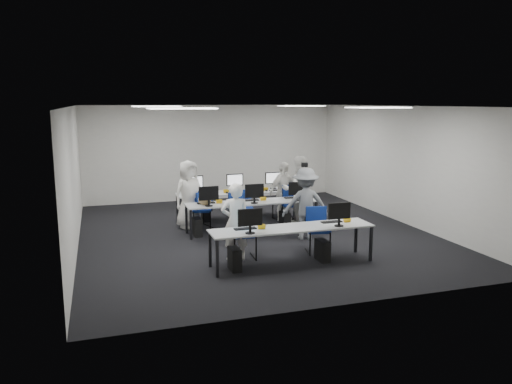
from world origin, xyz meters
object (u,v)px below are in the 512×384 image
object	(u,v)px
desk_front	(292,230)
student_1	(298,190)
desk_mid	(252,204)
student_0	(235,222)
chair_4	(291,211)
chair_7	(285,208)
chair_1	(318,238)
student_2	(189,194)
chair_0	(243,243)
student_3	(283,191)
chair_3	(244,215)
chair_6	(237,214)
chair_2	(202,217)
photographer	(305,204)
chair_5	(201,216)

from	to	relation	value
desk_front	student_1	world-z (taller)	student_1
desk_mid	student_0	distance (m)	2.24
desk_front	chair_4	bearing A→B (deg)	68.81
desk_mid	desk_front	bearing A→B (deg)	-90.00
chair_7	chair_4	bearing A→B (deg)	-89.13
desk_front	chair_1	size ratio (longest dim) A/B	3.43
student_1	student_2	bearing A→B (deg)	-2.17
chair_0	chair_1	world-z (taller)	chair_0
chair_7	student_2	size ratio (longest dim) A/B	0.58
chair_7	student_3	size ratio (longest dim) A/B	0.62
chair_4	student_0	xyz separation A→B (m)	(-2.24, -2.69, 0.50)
desk_mid	chair_4	distance (m)	1.49
chair_7	chair_3	bearing A→B (deg)	-179.41
student_2	student_3	distance (m)	2.49
chair_6	student_3	size ratio (longest dim) A/B	0.55
chair_0	chair_2	size ratio (longest dim) A/B	1.04
chair_2	chair_3	size ratio (longest dim) A/B	1.03
chair_0	chair_4	world-z (taller)	chair_0
chair_6	photographer	size ratio (longest dim) A/B	0.53
chair_3	student_0	bearing A→B (deg)	-101.07
chair_0	student_0	world-z (taller)	student_0
chair_0	chair_3	size ratio (longest dim) A/B	1.07
student_0	student_1	distance (m)	3.46
chair_7	student_2	xyz separation A→B (m)	(-2.58, -0.09, 0.54)
desk_mid	chair_7	distance (m)	1.55
chair_1	chair_6	size ratio (longest dim) A/B	1.09
chair_5	photographer	xyz separation A→B (m)	(2.07, -1.75, 0.52)
chair_4	student_3	world-z (taller)	student_3
chair_1	chair_6	xyz separation A→B (m)	(-0.97, 2.82, -0.02)
desk_front	photographer	xyz separation A→B (m)	(0.96, 1.60, 0.14)
chair_0	student_2	world-z (taller)	student_2
chair_5	student_2	xyz separation A→B (m)	(-0.27, 0.08, 0.55)
student_3	photographer	size ratio (longest dim) A/B	0.95
chair_6	student_2	world-z (taller)	student_2
student_1	photographer	distance (m)	1.57
chair_2	chair_4	xyz separation A→B (m)	(2.37, 0.04, -0.02)
chair_3	student_2	xyz separation A→B (m)	(-1.34, 0.27, 0.56)
chair_6	desk_front	bearing A→B (deg)	-69.02
student_1	chair_1	bearing A→B (deg)	81.24
desk_mid	chair_7	xyz separation A→B (m)	(1.20, 0.92, -0.38)
chair_0	chair_3	world-z (taller)	chair_0
chair_3	student_3	world-z (taller)	student_3
chair_2	chair_3	xyz separation A→B (m)	(1.06, -0.07, -0.01)
student_2	photographer	size ratio (longest dim) A/B	1.03
chair_5	chair_7	xyz separation A→B (m)	(2.31, 0.17, 0.01)
chair_4	student_3	bearing A→B (deg)	132.45
desk_mid	chair_3	distance (m)	0.69
student_2	photographer	bearing A→B (deg)	-61.58
chair_6	student_3	distance (m)	1.38
desk_front	desk_mid	bearing A→B (deg)	90.00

